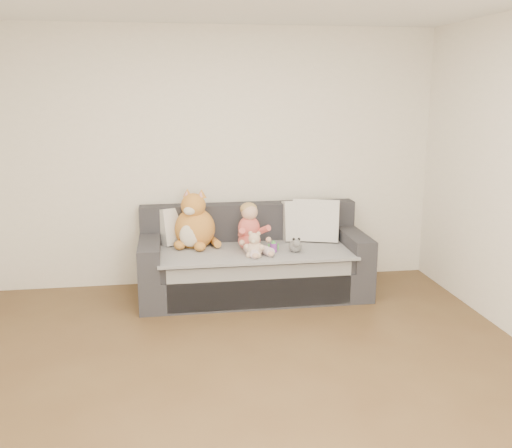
# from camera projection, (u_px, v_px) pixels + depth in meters

# --- Properties ---
(room_shell) EXTENTS (5.00, 5.00, 5.00)m
(room_shell) POSITION_uv_depth(u_px,v_px,m) (245.00, 195.00, 3.79)
(room_shell) COLOR brown
(room_shell) RESTS_ON ground
(sofa) EXTENTS (2.20, 0.94, 0.85)m
(sofa) POSITION_uv_depth(u_px,v_px,m) (253.00, 263.00, 5.64)
(sofa) COLOR #27272C
(sofa) RESTS_ON ground
(cushion_left) EXTENTS (0.44, 0.35, 0.38)m
(cushion_left) POSITION_uv_depth(u_px,v_px,m) (180.00, 225.00, 5.71)
(cushion_left) COLOR silver
(cushion_left) RESTS_ON sofa
(cushion_right_back) EXTENTS (0.46, 0.23, 0.42)m
(cushion_right_back) POSITION_uv_depth(u_px,v_px,m) (305.00, 220.00, 5.84)
(cushion_right_back) COLOR silver
(cushion_right_back) RESTS_ON sofa
(cushion_right_front) EXTENTS (0.51, 0.35, 0.44)m
(cushion_right_front) POSITION_uv_depth(u_px,v_px,m) (316.00, 220.00, 5.79)
(cushion_right_front) COLOR silver
(cushion_right_front) RESTS_ON sofa
(toddler) EXTENTS (0.32, 0.48, 0.47)m
(toddler) POSITION_uv_depth(u_px,v_px,m) (251.00, 230.00, 5.46)
(toddler) COLOR #D2504A
(toddler) RESTS_ON sofa
(plush_cat) EXTENTS (0.46, 0.42, 0.60)m
(plush_cat) POSITION_uv_depth(u_px,v_px,m) (195.00, 225.00, 5.56)
(plush_cat) COLOR #B07627
(plush_cat) RESTS_ON sofa
(teddy_bear) EXTENTS (0.19, 0.15, 0.24)m
(teddy_bear) POSITION_uv_depth(u_px,v_px,m) (254.00, 246.00, 5.26)
(teddy_bear) COLOR tan
(teddy_bear) RESTS_ON sofa
(plush_cow) EXTENTS (0.13, 0.19, 0.15)m
(plush_cow) POSITION_uv_depth(u_px,v_px,m) (295.00, 246.00, 5.41)
(plush_cow) COLOR white
(plush_cow) RESTS_ON sofa
(sippy_cup) EXTENTS (0.10, 0.07, 0.12)m
(sippy_cup) POSITION_uv_depth(u_px,v_px,m) (274.00, 246.00, 5.41)
(sippy_cup) COLOR purple
(sippy_cup) RESTS_ON sofa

